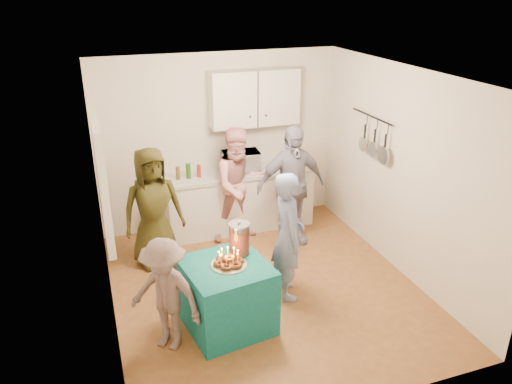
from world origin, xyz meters
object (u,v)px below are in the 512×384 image
object	(u,v)px
party_table	(227,296)
woman_back_right	(291,186)
woman_back_left	(153,208)
child_near_left	(165,295)
man_birthday	(288,236)
punch_jar	(239,239)
counter	(239,201)
microwave	(241,162)
woman_back_center	(240,185)

from	to	relation	value
party_table	woman_back_right	size ratio (longest dim) A/B	0.49
party_table	woman_back_left	size ratio (longest dim) A/B	0.53
party_table	child_near_left	size ratio (longest dim) A/B	0.69
woman_back_left	child_near_left	size ratio (longest dim) A/B	1.31
man_birthday	child_near_left	distance (m)	1.59
punch_jar	child_near_left	xyz separation A→B (m)	(-0.87, -0.31, -0.31)
counter	punch_jar	xyz separation A→B (m)	(-0.63, -2.04, 0.50)
microwave	punch_jar	bearing A→B (deg)	-102.71
man_birthday	woman_back_right	bearing A→B (deg)	-14.39
punch_jar	man_birthday	size ratio (longest dim) A/B	0.22
counter	punch_jar	size ratio (longest dim) A/B	6.47
child_near_left	punch_jar	bearing A→B (deg)	61.38
counter	party_table	distance (m)	2.39
punch_jar	woman_back_right	distance (m)	1.80
woman_back_left	child_near_left	bearing A→B (deg)	-103.11
counter	woman_back_center	bearing A→B (deg)	-104.85
counter	man_birthday	bearing A→B (deg)	-89.70
microwave	punch_jar	xyz separation A→B (m)	(-0.67, -2.04, -0.13)
counter	child_near_left	xyz separation A→B (m)	(-1.50, -2.35, 0.19)
party_table	man_birthday	world-z (taller)	man_birthday
counter	punch_jar	bearing A→B (deg)	-107.18
counter	child_near_left	world-z (taller)	child_near_left
counter	woman_back_left	distance (m)	1.55
punch_jar	woman_back_center	world-z (taller)	woman_back_center
punch_jar	man_birthday	bearing A→B (deg)	13.91
woman_back_left	woman_back_center	world-z (taller)	woman_back_center
woman_back_center	punch_jar	bearing A→B (deg)	-112.74
punch_jar	woman_back_center	size ratio (longest dim) A/B	0.20
woman_back_left	woman_back_right	size ratio (longest dim) A/B	0.93
party_table	woman_back_left	xyz separation A→B (m)	(-0.52, 1.59, 0.43)
microwave	woman_back_right	xyz separation A→B (m)	(0.51, -0.68, -0.19)
microwave	man_birthday	distance (m)	1.90
woman_back_center	woman_back_right	bearing A→B (deg)	-34.01
woman_back_left	woman_back_right	xyz separation A→B (m)	(1.91, -0.05, 0.06)
party_table	child_near_left	xyz separation A→B (m)	(-0.66, -0.12, 0.24)
woman_back_center	woman_back_right	size ratio (longest dim) A/B	0.96
woman_back_right	child_near_left	xyz separation A→B (m)	(-2.05, -1.66, -0.25)
counter	man_birthday	size ratio (longest dim) A/B	1.41
punch_jar	microwave	bearing A→B (deg)	71.89
woman_back_center	child_near_left	bearing A→B (deg)	-130.21
man_birthday	woman_back_left	bearing A→B (deg)	57.78
woman_back_center	child_near_left	xyz separation A→B (m)	(-1.42, -2.01, -0.22)
punch_jar	woman_back_right	size ratio (longest dim) A/B	0.20
microwave	woman_back_center	xyz separation A→B (m)	(-0.12, -0.33, -0.23)
woman_back_right	child_near_left	world-z (taller)	woman_back_right
punch_jar	woman_back_left	world-z (taller)	woman_back_left
microwave	woman_back_left	xyz separation A→B (m)	(-1.40, -0.64, -0.25)
child_near_left	woman_back_left	bearing A→B (deg)	126.99
punch_jar	woman_back_left	size ratio (longest dim) A/B	0.21
punch_jar	child_near_left	bearing A→B (deg)	-160.47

